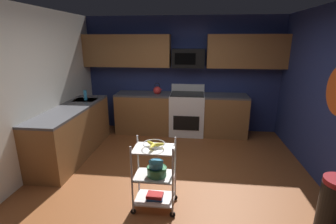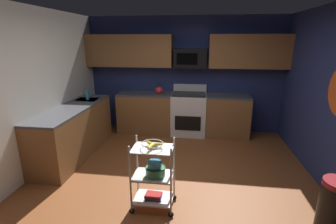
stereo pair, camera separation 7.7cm
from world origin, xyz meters
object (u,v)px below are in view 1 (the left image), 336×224
(mixing_bowl_large, at_px, (157,171))
(trash_can, at_px, (335,206))
(microwave, at_px, (188,58))
(dish_soap_bottle, at_px, (85,95))
(mixing_bowl_small, at_px, (156,164))
(book_stack, at_px, (155,196))
(fruit_bowl, at_px, (154,145))
(kettle, at_px, (157,90))
(oven_range, at_px, (187,113))
(rolling_cart, at_px, (155,176))

(mixing_bowl_large, relative_size, trash_can, 0.38)
(microwave, relative_size, trash_can, 1.06)
(microwave, height_order, dish_soap_bottle, microwave)
(mixing_bowl_small, relative_size, book_stack, 0.83)
(fruit_bowl, relative_size, mixing_bowl_small, 1.49)
(mixing_bowl_large, relative_size, dish_soap_bottle, 1.26)
(book_stack, xyz_separation_m, kettle, (-0.38, 2.70, 0.84))
(book_stack, distance_m, dish_soap_bottle, 2.72)
(oven_range, bearing_deg, trash_can, -58.75)
(book_stack, distance_m, kettle, 2.85)
(oven_range, xyz_separation_m, mixing_bowl_small, (-0.27, -2.71, 0.14))
(dish_soap_bottle, bearing_deg, oven_range, 21.14)
(mixing_bowl_small, bearing_deg, fruit_bowl, 167.43)
(trash_can, bearing_deg, book_stack, 174.59)
(fruit_bowl, bearing_deg, kettle, 98.05)
(kettle, bearing_deg, microwave, 9.11)
(microwave, xyz_separation_m, book_stack, (-0.29, -2.81, -1.54))
(dish_soap_bottle, bearing_deg, mixing_bowl_small, -47.89)
(rolling_cart, relative_size, mixing_bowl_small, 5.03)
(rolling_cart, height_order, mixing_bowl_small, rolling_cart)
(kettle, bearing_deg, mixing_bowl_large, -81.32)
(microwave, xyz_separation_m, mixing_bowl_large, (-0.26, -2.81, -1.18))
(microwave, height_order, book_stack, microwave)
(fruit_bowl, distance_m, mixing_bowl_small, 0.26)
(mixing_bowl_large, bearing_deg, book_stack, -180.00)
(kettle, bearing_deg, book_stack, -81.95)
(trash_can, bearing_deg, rolling_cart, 174.59)
(mixing_bowl_small, bearing_deg, book_stack, 167.43)
(microwave, xyz_separation_m, rolling_cart, (-0.29, -2.81, -1.25))
(mixing_bowl_small, relative_size, trash_can, 0.28)
(oven_range, xyz_separation_m, rolling_cart, (-0.30, -2.70, -0.03))
(microwave, relative_size, book_stack, 3.18)
(rolling_cart, xyz_separation_m, dish_soap_bottle, (-1.72, 1.92, 0.57))
(oven_range, xyz_separation_m, dish_soap_bottle, (-2.02, -0.78, 0.54))
(oven_range, height_order, microwave, microwave)
(rolling_cart, bearing_deg, microwave, 84.01)
(fruit_bowl, relative_size, dish_soap_bottle, 1.36)
(mixing_bowl_small, relative_size, kettle, 0.69)
(book_stack, bearing_deg, microwave, 84.01)
(microwave, distance_m, mixing_bowl_small, 3.03)
(oven_range, distance_m, mixing_bowl_large, 2.72)
(microwave, bearing_deg, mixing_bowl_large, -95.38)
(rolling_cart, distance_m, book_stack, 0.29)
(trash_can, bearing_deg, mixing_bowl_small, 174.67)
(dish_soap_bottle, bearing_deg, microwave, 23.68)
(trash_can, bearing_deg, kettle, 130.08)
(oven_range, xyz_separation_m, book_stack, (-0.30, -2.70, -0.32))
(rolling_cart, bearing_deg, fruit_bowl, 75.96)
(rolling_cart, relative_size, fruit_bowl, 3.36)
(oven_range, height_order, mixing_bowl_small, oven_range)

